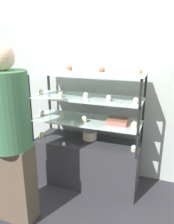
{
  "coord_description": "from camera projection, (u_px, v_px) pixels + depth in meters",
  "views": [
    {
      "loc": [
        0.82,
        -2.26,
        1.69
      ],
      "look_at": [
        0.0,
        0.0,
        0.93
      ],
      "focal_mm": 35.0,
      "sensor_mm": 36.0,
      "label": 1
    }
  ],
  "objects": [
    {
      "name": "cupcake_3",
      "position": [
        62.0,
        115.0,
        2.59
      ],
      "size": [
        0.06,
        0.06,
        0.07
      ],
      "color": "white",
      "rests_on": "display_riser_lower"
    },
    {
      "name": "customer_figure",
      "position": [
        10.0,
        134.0,
        1.96
      ],
      "size": [
        0.4,
        0.4,
        1.7
      ],
      "color": "brown",
      "rests_on": "ground_plane"
    },
    {
      "name": "cupcake_0",
      "position": [
        42.0,
        135.0,
        2.72
      ],
      "size": [
        0.06,
        0.06,
        0.07
      ],
      "color": "beige",
      "rests_on": "display_base"
    },
    {
      "name": "cupcake_14",
      "position": [
        139.0,
        72.0,
        2.15
      ],
      "size": [
        0.07,
        0.07,
        0.08
      ],
      "color": "beige",
      "rests_on": "display_riser_upper"
    },
    {
      "name": "cupcake_5",
      "position": [
        134.0,
        125.0,
        2.28
      ],
      "size": [
        0.06,
        0.06,
        0.07
      ],
      "color": "beige",
      "rests_on": "display_riser_lower"
    },
    {
      "name": "cupcake_1",
      "position": [
        134.0,
        148.0,
        2.37
      ],
      "size": [
        0.06,
        0.06,
        0.07
      ],
      "color": "#CCB28C",
      "rests_on": "display_base"
    },
    {
      "name": "cupcake_13",
      "position": [
        102.0,
        71.0,
        2.24
      ],
      "size": [
        0.07,
        0.07,
        0.08
      ],
      "color": "beige",
      "rests_on": "display_riser_upper"
    },
    {
      "name": "ground_plane",
      "position": [
        87.0,
        181.0,
        2.8
      ],
      "size": [
        20.0,
        20.0,
        0.0
      ],
      "primitive_type": "plane",
      "color": "#2D2D33"
    },
    {
      "name": "cupcake_2",
      "position": [
        42.0,
        113.0,
        2.67
      ],
      "size": [
        0.06,
        0.06,
        0.07
      ],
      "color": "#CCB28C",
      "rests_on": "display_riser_lower"
    },
    {
      "name": "cupcake_9",
      "position": [
        109.0,
        98.0,
        2.29
      ],
      "size": [
        0.06,
        0.06,
        0.07
      ],
      "color": "#CCB28C",
      "rests_on": "display_riser_middle"
    },
    {
      "name": "price_tag_2",
      "position": [
        86.0,
        100.0,
        2.25
      ],
      "size": [
        0.04,
        0.0,
        0.04
      ],
      "color": "white",
      "rests_on": "display_riser_middle"
    },
    {
      "name": "back_wall",
      "position": [
        97.0,
        76.0,
        2.75
      ],
      "size": [
        8.0,
        0.05,
        2.6
      ],
      "color": "#A8B2AD",
      "rests_on": "ground_plane"
    },
    {
      "name": "cupcake_7",
      "position": [
        61.0,
        95.0,
        2.44
      ],
      "size": [
        0.06,
        0.06,
        0.07
      ],
      "color": "beige",
      "rests_on": "display_riser_middle"
    },
    {
      "name": "display_riser_lower",
      "position": [
        87.0,
        121.0,
        2.55
      ],
      "size": [
        1.25,
        0.47,
        0.27
      ],
      "color": "black",
      "rests_on": "display_base"
    },
    {
      "name": "cupcake_11",
      "position": [
        39.0,
        68.0,
        2.5
      ],
      "size": [
        0.07,
        0.07,
        0.08
      ],
      "color": "white",
      "rests_on": "display_riser_upper"
    },
    {
      "name": "cupcake_4",
      "position": [
        85.0,
        119.0,
        2.45
      ],
      "size": [
        0.06,
        0.06,
        0.07
      ],
      "color": "beige",
      "rests_on": "display_riser_lower"
    },
    {
      "name": "display_riser_middle",
      "position": [
        87.0,
        99.0,
        2.47
      ],
      "size": [
        1.25,
        0.47,
        0.27
      ],
      "color": "black",
      "rests_on": "display_riser_lower"
    },
    {
      "name": "cupcake_8",
      "position": [
        86.0,
        95.0,
        2.42
      ],
      "size": [
        0.06,
        0.06,
        0.07
      ],
      "color": "white",
      "rests_on": "display_riser_middle"
    },
    {
      "name": "sheet_cake_frosted",
      "position": [
        118.0,
        121.0,
        2.4
      ],
      "size": [
        0.22,
        0.18,
        0.06
      ],
      "color": "#C66660",
      "rests_on": "display_riser_lower"
    },
    {
      "name": "price_tag_0",
      "position": [
        64.0,
        144.0,
        2.49
      ],
      "size": [
        0.04,
        0.0,
        0.04
      ],
      "color": "white",
      "rests_on": "display_base"
    },
    {
      "name": "cupcake_6",
      "position": [
        40.0,
        92.0,
        2.59
      ],
      "size": [
        0.06,
        0.06,
        0.07
      ],
      "color": "white",
      "rests_on": "display_riser_middle"
    },
    {
      "name": "price_tag_1",
      "position": [
        72.0,
        123.0,
        2.38
      ],
      "size": [
        0.04,
        0.0,
        0.04
      ],
      "color": "white",
      "rests_on": "display_riser_lower"
    },
    {
      "name": "cupcake_12",
      "position": [
        69.0,
        70.0,
        2.39
      ],
      "size": [
        0.07,
        0.07,
        0.08
      ],
      "color": "beige",
      "rests_on": "display_riser_upper"
    },
    {
      "name": "display_riser_upper",
      "position": [
        87.0,
        75.0,
        2.39
      ],
      "size": [
        1.25,
        0.47,
        0.27
      ],
      "color": "black",
      "rests_on": "display_riser_middle"
    },
    {
      "name": "price_tag_3",
      "position": [
        105.0,
        75.0,
        2.1
      ],
      "size": [
        0.04,
        0.0,
        0.04
      ],
      "color": "white",
      "rests_on": "display_riser_upper"
    },
    {
      "name": "cupcake_10",
      "position": [
        136.0,
        101.0,
        2.19
      ],
      "size": [
        0.06,
        0.06,
        0.07
      ],
      "color": "#CCB28C",
      "rests_on": "display_riser_middle"
    },
    {
      "name": "display_base",
      "position": [
        87.0,
        162.0,
        2.71
      ],
      "size": [
        1.25,
        0.47,
        0.57
      ],
      "color": "#333338",
      "rests_on": "ground_plane"
    },
    {
      "name": "layer_cake_centerpiece",
      "position": [
        90.0,
        135.0,
        2.67
      ],
      "size": [
        0.18,
        0.18,
        0.1
      ],
      "color": "beige",
      "rests_on": "display_base"
    }
  ]
}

